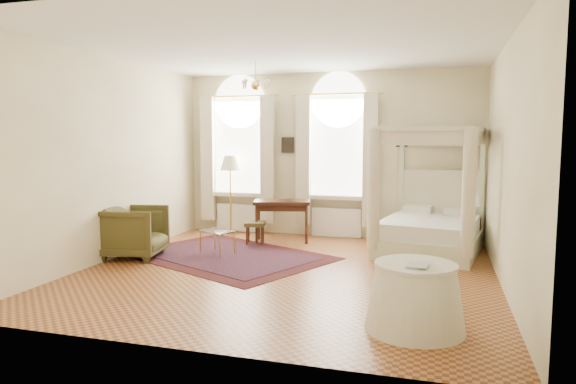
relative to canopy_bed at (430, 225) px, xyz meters
name	(u,v)px	position (x,y,z in m)	size (l,w,h in m)	color
ground	(286,272)	(-2.03, -1.91, -0.49)	(6.00, 6.00, 0.00)	#AF6632
room_walls	(286,139)	(-2.03, -1.91, 1.49)	(6.00, 6.00, 6.00)	#FFF6C2
window_left	(239,162)	(-3.93, 0.96, 0.99)	(1.62, 0.27, 3.29)	white
window_right	(337,163)	(-1.83, 0.96, 0.99)	(1.62, 0.27, 3.29)	white
chandelier	(256,84)	(-2.93, -0.71, 2.41)	(0.51, 0.45, 0.50)	gold
wall_pictures	(332,143)	(-1.94, 1.06, 1.40)	(2.54, 0.03, 0.39)	black
canopy_bed	(430,225)	(0.00, 0.00, 0.00)	(1.95, 2.25, 2.17)	beige
nightstand	(468,231)	(0.67, 0.79, -0.22)	(0.39, 0.35, 0.55)	#381A0F
nightstand_lamp	(474,201)	(0.76, 0.86, 0.35)	(0.30, 0.30, 0.44)	gold
writing_desk	(282,206)	(-2.74, 0.22, 0.19)	(1.17, 0.80, 0.80)	#381A0F
laptop	(289,200)	(-2.60, 0.22, 0.32)	(0.37, 0.24, 0.03)	black
stool	(255,226)	(-3.17, -0.14, -0.14)	(0.44, 0.44, 0.42)	#4C4120
armchair	(134,232)	(-4.73, -1.73, -0.06)	(0.92, 0.95, 0.87)	#423C1C
coffee_table	(217,233)	(-3.52, -1.07, -0.13)	(0.71, 0.62, 0.40)	silver
floor_lamp	(230,167)	(-4.03, 0.76, 0.90)	(0.42, 0.42, 1.63)	gold
oriental_rug	(228,256)	(-3.27, -1.21, -0.49)	(3.93, 3.48, 0.01)	#461011
side_table	(415,297)	(-0.08, -3.76, -0.15)	(1.04, 1.04, 0.71)	beige
book	(408,264)	(-0.16, -3.89, 0.23)	(0.20, 0.27, 0.03)	black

